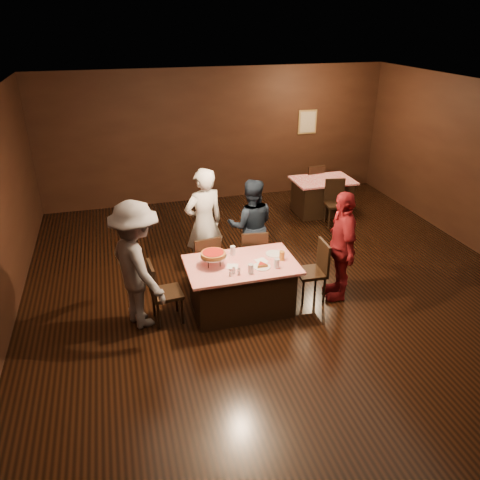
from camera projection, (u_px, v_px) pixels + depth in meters
name	position (u px, v px, depth m)	size (l,w,h in m)	color
room	(302.00, 174.00, 6.09)	(10.00, 10.04, 3.02)	black
main_table	(241.00, 286.00, 6.91)	(1.60, 1.00, 0.77)	red
back_table	(322.00, 196.00, 10.33)	(1.30, 0.90, 0.77)	red
chair_far_left	(204.00, 261.00, 7.43)	(0.42, 0.42, 0.95)	black
chair_far_right	(253.00, 255.00, 7.62)	(0.42, 0.42, 0.95)	black
chair_end_left	(167.00, 292.00, 6.61)	(0.42, 0.42, 0.95)	black
chair_end_right	(311.00, 271.00, 7.13)	(0.42, 0.42, 0.95)	black
chair_back_near	(336.00, 203.00, 9.69)	(0.42, 0.42, 0.95)	black
chair_back_far	(311.00, 184.00, 10.81)	(0.42, 0.42, 0.95)	black
diner_white_jacket	(204.00, 224.00, 7.62)	(0.68, 0.45, 1.87)	silver
diner_navy_hoodie	(251.00, 226.00, 7.83)	(0.79, 0.62, 1.63)	black
diner_grey_knit	(138.00, 265.00, 6.37)	(1.20, 0.69, 1.85)	slate
diner_red_shirt	(341.00, 246.00, 7.04)	(1.02, 0.42, 1.73)	maroon
pizza_stand	(213.00, 254.00, 6.61)	(0.38, 0.38, 0.22)	black
plate_with_slice	(262.00, 266.00, 6.63)	(0.25, 0.25, 0.06)	white
plate_empty	(274.00, 254.00, 7.00)	(0.25, 0.25, 0.01)	white
glass_front_left	(251.00, 269.00, 6.46)	(0.08, 0.08, 0.14)	silver
glass_front_right	(277.00, 263.00, 6.60)	(0.08, 0.08, 0.14)	silver
glass_amber	(282.00, 256.00, 6.81)	(0.08, 0.08, 0.14)	#BF7F26
glass_back	(233.00, 251.00, 6.96)	(0.08, 0.08, 0.14)	silver
condiments	(234.00, 272.00, 6.43)	(0.17, 0.10, 0.09)	silver
napkin_center	(261.00, 261.00, 6.81)	(0.16, 0.16, 0.01)	white
napkin_left	(232.00, 266.00, 6.66)	(0.16, 0.16, 0.01)	white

